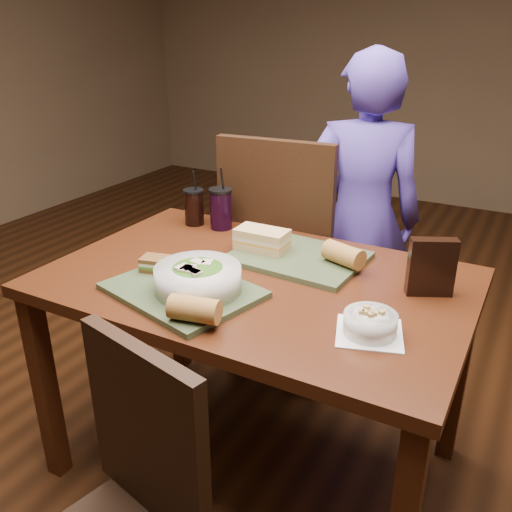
% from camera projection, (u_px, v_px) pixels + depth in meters
% --- Properties ---
extents(ground, '(6.00, 6.00, 0.00)m').
position_uv_depth(ground, '(256.00, 460.00, 1.99)').
color(ground, '#381C0B').
rests_on(ground, ground).
extents(dining_table, '(1.30, 0.85, 0.75)m').
position_uv_depth(dining_table, '(256.00, 302.00, 1.73)').
color(dining_table, '#431E0D').
rests_on(dining_table, ground).
extents(chair_far, '(0.51, 0.51, 1.09)m').
position_uv_depth(chair_far, '(286.00, 250.00, 2.27)').
color(chair_far, black).
rests_on(chair_far, ground).
extents(diner, '(0.59, 0.47, 1.41)m').
position_uv_depth(diner, '(361.00, 219.00, 2.33)').
color(diner, '#4C3799').
rests_on(diner, ground).
extents(tray_near, '(0.49, 0.42, 0.02)m').
position_uv_depth(tray_near, '(183.00, 290.00, 1.59)').
color(tray_near, '#3B492C').
rests_on(tray_near, dining_table).
extents(tray_far, '(0.44, 0.34, 0.02)m').
position_uv_depth(tray_far, '(298.00, 257.00, 1.81)').
color(tray_far, '#3B492C').
rests_on(tray_far, dining_table).
extents(salad_bowl, '(0.25, 0.25, 0.08)m').
position_uv_depth(salad_bowl, '(198.00, 277.00, 1.55)').
color(salad_bowl, silver).
rests_on(salad_bowl, tray_near).
extents(soup_bowl, '(0.21, 0.21, 0.07)m').
position_uv_depth(soup_bowl, '(370.00, 323.00, 1.37)').
color(soup_bowl, white).
rests_on(soup_bowl, dining_table).
extents(sandwich_near, '(0.11, 0.09, 0.04)m').
position_uv_depth(sandwich_near, '(157.00, 264.00, 1.68)').
color(sandwich_near, '#593819').
rests_on(sandwich_near, tray_near).
extents(sandwich_far, '(0.18, 0.10, 0.07)m').
position_uv_depth(sandwich_far, '(262.00, 239.00, 1.84)').
color(sandwich_far, tan).
rests_on(sandwich_far, tray_far).
extents(baguette_near, '(0.14, 0.09, 0.07)m').
position_uv_depth(baguette_near, '(195.00, 309.00, 1.40)').
color(baguette_near, '#AD7533').
rests_on(baguette_near, tray_near).
extents(baguette_far, '(0.15, 0.11, 0.07)m').
position_uv_depth(baguette_far, '(344.00, 255.00, 1.72)').
color(baguette_far, '#AD7533').
rests_on(baguette_far, tray_far).
extents(cup_cola, '(0.08, 0.08, 0.22)m').
position_uv_depth(cup_cola, '(194.00, 207.00, 2.11)').
color(cup_cola, black).
rests_on(cup_cola, dining_table).
extents(cup_berry, '(0.09, 0.09, 0.24)m').
position_uv_depth(cup_berry, '(221.00, 208.00, 2.06)').
color(cup_berry, black).
rests_on(cup_berry, dining_table).
extents(chip_bag, '(0.14, 0.09, 0.17)m').
position_uv_depth(chip_bag, '(431.00, 267.00, 1.55)').
color(chip_bag, black).
rests_on(chip_bag, dining_table).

